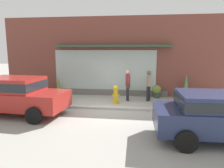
{
  "coord_description": "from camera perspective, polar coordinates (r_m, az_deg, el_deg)",
  "views": [
    {
      "loc": [
        1.68,
        -9.86,
        2.83
      ],
      "look_at": [
        0.18,
        1.2,
        1.01
      ],
      "focal_mm": 33.73,
      "sensor_mm": 36.0,
      "label": 1
    }
  ],
  "objects": [
    {
      "name": "parked_car_navy",
      "position": [
        7.39,
        27.35,
        -7.18
      ],
      "size": [
        4.2,
        2.11,
        1.51
      ],
      "rotation": [
        0.0,
        0.0,
        0.03
      ],
      "color": "navy",
      "rests_on": "ground_plane"
    },
    {
      "name": "ground_plane",
      "position": [
        10.39,
        -1.89,
        -6.52
      ],
      "size": [
        60.0,
        60.0,
        0.0
      ],
      "primitive_type": "plane",
      "color": "#9E9B93"
    },
    {
      "name": "potted_plant_window_center",
      "position": [
        13.86,
        -18.32,
        -1.23
      ],
      "size": [
        0.47,
        0.47,
        0.87
      ],
      "color": "#B7B2A3",
      "rests_on": "ground_plane"
    },
    {
      "name": "parked_car_red",
      "position": [
        10.03,
        -24.4,
        -2.42
      ],
      "size": [
        4.27,
        2.28,
        1.65
      ],
      "rotation": [
        0.0,
        0.0,
        -0.07
      ],
      "color": "maroon",
      "rests_on": "ground_plane"
    },
    {
      "name": "potted_plant_low_front",
      "position": [
        12.96,
        19.37,
        -0.78
      ],
      "size": [
        0.37,
        0.37,
        1.42
      ],
      "color": "#33473D",
      "rests_on": "ground_plane"
    },
    {
      "name": "pedestrian_passerby",
      "position": [
        11.75,
        9.89,
        0.2
      ],
      "size": [
        0.34,
        0.39,
        1.71
      ],
      "rotation": [
        0.0,
        0.0,
        0.91
      ],
      "color": "#232328",
      "rests_on": "ground_plane"
    },
    {
      "name": "potted_plant_by_entrance",
      "position": [
        13.77,
        -14.34,
        -0.38
      ],
      "size": [
        0.29,
        0.29,
        1.22
      ],
      "color": "#9E6042",
      "rests_on": "ground_plane"
    },
    {
      "name": "storefront",
      "position": [
        13.16,
        0.34,
        7.28
      ],
      "size": [
        14.0,
        0.81,
        4.83
      ],
      "color": "brown",
      "rests_on": "ground_plane"
    },
    {
      "name": "curb_strip",
      "position": [
        10.19,
        -2.08,
        -6.5
      ],
      "size": [
        14.0,
        0.24,
        0.12
      ],
      "primitive_type": "cube",
      "color": "#B2B2AD",
      "rests_on": "ground_plane"
    },
    {
      "name": "fire_hydrant",
      "position": [
        11.12,
        1.03,
        -2.76
      ],
      "size": [
        0.42,
        0.39,
        0.99
      ],
      "color": "gold",
      "rests_on": "ground_plane"
    },
    {
      "name": "potted_plant_window_right",
      "position": [
        12.77,
        12.01,
        -1.73
      ],
      "size": [
        0.53,
        0.53,
        0.76
      ],
      "color": "#33473D",
      "rests_on": "ground_plane"
    },
    {
      "name": "pedestrian_with_handbag",
      "position": [
        11.64,
        4.31,
        0.26
      ],
      "size": [
        0.29,
        0.65,
        1.73
      ],
      "rotation": [
        0.0,
        0.0,
        5.01
      ],
      "color": "#232328",
      "rests_on": "ground_plane"
    }
  ]
}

